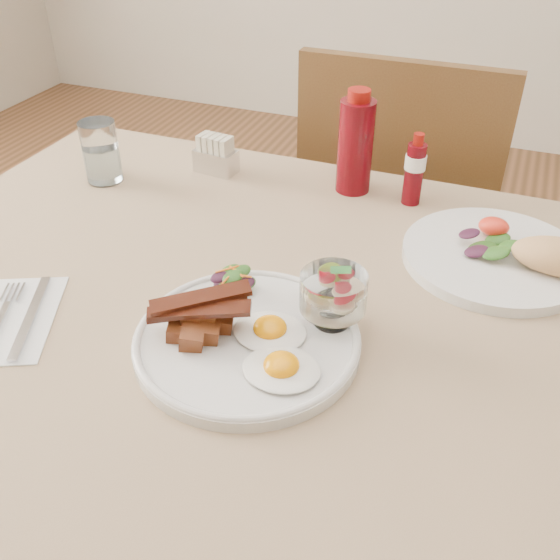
% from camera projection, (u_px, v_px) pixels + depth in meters
% --- Properties ---
extents(table, '(1.33, 0.88, 0.75)m').
position_uv_depth(table, '(305.00, 356.00, 0.89)').
color(table, '#563A1B').
rests_on(table, ground).
extents(chair_far, '(0.42, 0.42, 0.93)m').
position_uv_depth(chair_far, '(398.00, 222.00, 1.47)').
color(chair_far, '#563A1B').
rests_on(chair_far, ground).
extents(main_plate, '(0.28, 0.28, 0.02)m').
position_uv_depth(main_plate, '(247.00, 341.00, 0.77)').
color(main_plate, silver).
rests_on(main_plate, table).
extents(fried_eggs, '(0.15, 0.16, 0.03)m').
position_uv_depth(fried_eggs, '(275.00, 348.00, 0.74)').
color(fried_eggs, silver).
rests_on(fried_eggs, main_plate).
extents(bacon_potato_pile, '(0.13, 0.09, 0.05)m').
position_uv_depth(bacon_potato_pile, '(199.00, 319.00, 0.75)').
color(bacon_potato_pile, maroon).
rests_on(bacon_potato_pile, main_plate).
extents(side_salad, '(0.07, 0.06, 0.03)m').
position_uv_depth(side_salad, '(234.00, 282.00, 0.83)').
color(side_salad, '#194612').
rests_on(side_salad, main_plate).
extents(fruit_cup, '(0.08, 0.08, 0.08)m').
position_uv_depth(fruit_cup, '(333.00, 292.00, 0.76)').
color(fruit_cup, white).
rests_on(fruit_cup, main_plate).
extents(second_plate, '(0.29, 0.27, 0.07)m').
position_uv_depth(second_plate, '(510.00, 255.00, 0.91)').
color(second_plate, silver).
rests_on(second_plate, table).
extents(ketchup_bottle, '(0.07, 0.07, 0.18)m').
position_uv_depth(ketchup_bottle, '(355.00, 145.00, 1.07)').
color(ketchup_bottle, '#53040B').
rests_on(ketchup_bottle, table).
extents(hot_sauce_bottle, '(0.04, 0.04, 0.12)m').
position_uv_depth(hot_sauce_bottle, '(414.00, 170.00, 1.04)').
color(hot_sauce_bottle, '#53040B').
rests_on(hot_sauce_bottle, table).
extents(sugar_caddy, '(0.08, 0.05, 0.07)m').
position_uv_depth(sugar_caddy, '(216.00, 156.00, 1.16)').
color(sugar_caddy, silver).
rests_on(sugar_caddy, table).
extents(water_glass, '(0.06, 0.06, 0.11)m').
position_uv_depth(water_glass, '(101.00, 155.00, 1.12)').
color(water_glass, white).
rests_on(water_glass, table).
extents(napkin_cutlery, '(0.17, 0.21, 0.01)m').
position_uv_depth(napkin_cutlery, '(17.00, 318.00, 0.81)').
color(napkin_cutlery, silver).
rests_on(napkin_cutlery, table).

